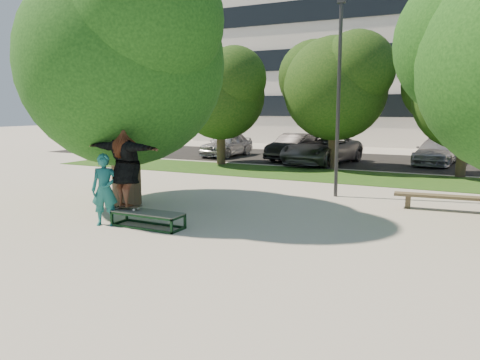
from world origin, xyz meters
The scene contains 17 objects.
ground centered at (0.00, 0.00, 0.00)m, with size 120.00×120.00×0.00m, color #AAA69C.
grass_strip centered at (1.00, 9.50, 0.01)m, with size 30.00×4.00×0.02m, color #144213.
asphalt_strip centered at (0.00, 16.00, 0.01)m, with size 40.00×8.00×0.01m, color black.
tree_left centered at (-4.29, 1.09, 4.42)m, with size 6.96×5.95×7.12m.
bg_tree_left centered at (-6.57, 11.07, 3.73)m, with size 5.28×4.51×5.77m.
bg_tree_mid centered at (-1.08, 12.08, 4.02)m, with size 5.76×4.92×6.24m.
bg_tree_right centered at (4.43, 11.57, 3.49)m, with size 5.04×4.31×5.43m.
lamppost centered at (1.00, 5.00, 3.15)m, with size 0.25×0.15×6.11m.
office_building centered at (-2.00, 31.98, 8.00)m, with size 30.00×14.12×16.00m.
grind_box centered at (-1.99, -0.90, 0.19)m, with size 1.80×0.60×0.38m.
skater_rig centered at (-2.61, -0.90, 1.38)m, with size 2.35×0.90×1.94m.
bystander centered at (-3.03, -1.19, 0.88)m, with size 0.64×0.42×1.75m, color #19625D.
bench centered at (4.37, 4.24, 0.37)m, with size 2.88×0.63×0.44m.
car_silver_a centered at (-8.13, 14.68, 0.71)m, with size 1.69×4.19×1.43m, color #ACACB1.
car_dark centered at (-3.90, 14.68, 0.72)m, with size 1.53×4.37×1.44m, color black.
car_grey centered at (-2.00, 13.50, 0.75)m, with size 2.49×5.40×1.50m, color #5B5A60.
car_silver_b centered at (3.27, 15.73, 0.63)m, with size 1.78×4.38×1.27m, color #9F9EA3.
Camera 1 is at (4.84, -9.70, 2.82)m, focal length 35.00 mm.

